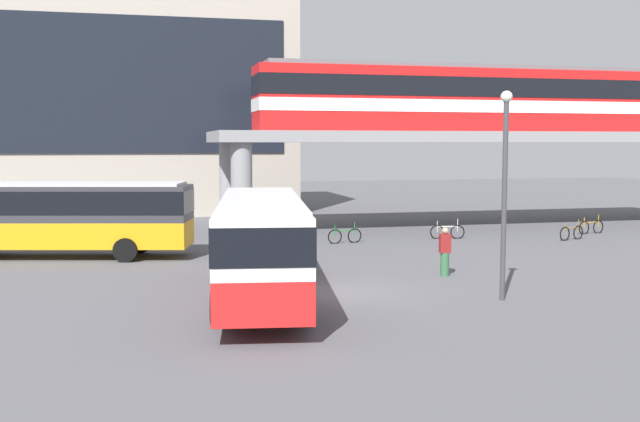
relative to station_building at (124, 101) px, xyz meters
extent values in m
plane|color=#515156|center=(7.24, -21.63, -7.83)|extent=(120.00, 120.00, 0.00)
cube|color=#B2A899|center=(0.00, 0.03, 0.00)|extent=(23.30, 10.63, 15.66)
cube|color=black|center=(0.00, -5.34, 0.78)|extent=(20.97, 0.10, 8.77)
cube|color=gray|center=(20.86, -14.36, -2.60)|extent=(32.05, 7.24, 0.60)
cylinder|color=gray|center=(6.03, -17.18, -5.37)|extent=(1.10, 1.10, 4.93)
cylinder|color=gray|center=(6.03, -11.54, -5.37)|extent=(1.10, 1.10, 4.93)
cube|color=red|center=(20.13, -14.36, -0.50)|extent=(25.84, 2.90, 3.60)
cube|color=silver|center=(20.13, -14.36, -0.86)|extent=(25.90, 2.96, 0.70)
cube|color=black|center=(20.13, -14.36, 0.22)|extent=(25.90, 2.96, 1.10)
cube|color=slate|center=(20.13, -14.36, 1.42)|extent=(24.81, 2.61, 0.24)
cube|color=red|center=(4.60, -32.41, -6.78)|extent=(4.11, 11.25, 1.10)
cube|color=white|center=(4.60, -32.41, -5.48)|extent=(4.11, 11.25, 1.50)
cube|color=black|center=(4.60, -32.41, -5.41)|extent=(4.16, 11.30, 0.96)
cube|color=silver|center=(4.60, -32.41, -4.67)|extent=(3.91, 10.69, 0.12)
cylinder|color=black|center=(3.88, -28.74, -7.33)|extent=(0.43, 1.03, 1.00)
cylinder|color=black|center=(6.36, -29.12, -7.33)|extent=(0.43, 1.03, 1.00)
cylinder|color=black|center=(2.90, -35.27, -7.33)|extent=(0.43, 1.03, 1.00)
cylinder|color=black|center=(5.37, -35.64, -7.33)|extent=(0.43, 1.03, 1.00)
cube|color=orange|center=(-2.35, -21.69, -6.78)|extent=(11.28, 5.01, 1.10)
cube|color=#333338|center=(-2.35, -21.69, -5.48)|extent=(11.28, 5.01, 1.50)
cube|color=black|center=(-2.35, -21.69, -5.41)|extent=(11.33, 5.06, 0.96)
cube|color=silver|center=(-2.35, -21.69, -4.67)|extent=(10.72, 4.76, 0.12)
cylinder|color=black|center=(0.35, -23.63, -7.33)|extent=(1.04, 0.51, 1.00)
cylinder|color=black|center=(0.93, -21.20, -7.33)|extent=(1.04, 0.51, 1.00)
torus|color=black|center=(25.19, -19.43, -7.49)|extent=(0.73, 0.22, 0.74)
torus|color=black|center=(24.17, -19.66, -7.49)|extent=(0.73, 0.22, 0.74)
cylinder|color=orange|center=(24.68, -19.55, -7.21)|extent=(1.03, 0.28, 0.05)
cylinder|color=orange|center=(24.17, -19.66, -7.19)|extent=(0.04, 0.04, 0.55)
cylinder|color=orange|center=(25.19, -19.43, -7.14)|extent=(0.04, 0.04, 0.65)
torus|color=black|center=(22.67, -21.45, -7.49)|extent=(0.72, 0.31, 0.74)
torus|color=black|center=(21.68, -21.81, -7.49)|extent=(0.72, 0.31, 0.74)
cylinder|color=#996626|center=(22.18, -21.63, -7.21)|extent=(1.00, 0.41, 0.05)
cylinder|color=#996626|center=(21.68, -21.81, -7.19)|extent=(0.04, 0.04, 0.55)
cylinder|color=#996626|center=(22.67, -21.45, -7.14)|extent=(0.04, 0.04, 0.65)
torus|color=black|center=(16.77, -19.81, -7.49)|extent=(0.74, 0.19, 0.74)
torus|color=black|center=(15.74, -19.62, -7.49)|extent=(0.74, 0.19, 0.74)
cylinder|color=silver|center=(16.25, -19.72, -7.21)|extent=(1.04, 0.24, 0.05)
cylinder|color=silver|center=(15.74, -19.62, -7.19)|extent=(0.04, 0.04, 0.55)
cylinder|color=silver|center=(16.77, -19.81, -7.14)|extent=(0.04, 0.04, 0.65)
torus|color=black|center=(11.21, -20.04, -7.49)|extent=(0.74, 0.16, 0.74)
torus|color=black|center=(10.17, -20.18, -7.49)|extent=(0.74, 0.16, 0.74)
cylinder|color=#1E7F33|center=(10.69, -20.11, -7.21)|extent=(1.05, 0.19, 0.05)
cylinder|color=#1E7F33|center=(10.17, -20.18, -7.19)|extent=(0.04, 0.04, 0.55)
cylinder|color=#1E7F33|center=(11.21, -20.04, -7.14)|extent=(0.04, 0.04, 0.65)
cylinder|color=#33663F|center=(11.85, -29.72, -7.40)|extent=(0.32, 0.32, 0.87)
cube|color=maroon|center=(11.85, -29.72, -6.62)|extent=(0.43, 0.30, 0.69)
sphere|color=tan|center=(11.85, -29.72, -6.15)|extent=(0.24, 0.24, 0.24)
cylinder|color=#3F3F44|center=(11.92, -34.12, -4.76)|extent=(0.16, 0.16, 6.15)
sphere|color=silver|center=(11.92, -34.12, -1.53)|extent=(0.36, 0.36, 0.36)
camera|label=1|loc=(0.99, -55.13, -2.94)|focal=41.98mm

